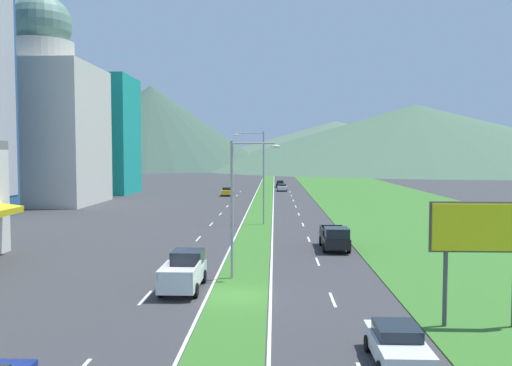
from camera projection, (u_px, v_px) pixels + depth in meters
The scene contains 37 objects.
ground_plane at pixel (239, 297), 28.45m from camera, with size 600.00×600.00×0.00m, color #38383A.
grass_median at pixel (263, 200), 88.32m from camera, with size 3.20×240.00×0.06m, color #387028.
grass_verge_right at pixel (385, 200), 87.57m from camera, with size 24.00×240.00×0.06m, color #387028.
lane_dash_left_2 at pixel (145, 298), 28.34m from camera, with size 0.16×2.80×0.01m, color silver.
lane_dash_left_3 at pixel (179, 261), 38.16m from camera, with size 0.16×2.80×0.01m, color silver.
lane_dash_left_4 at pixel (198, 239), 47.99m from camera, with size 0.16×2.80×0.01m, color silver.
lane_dash_left_5 at pixel (211, 224), 57.82m from camera, with size 0.16×2.80×0.01m, color silver.
lane_dash_left_6 at pixel (220, 214), 67.64m from camera, with size 0.16×2.80×0.01m, color silver.
lane_dash_left_7 at pixel (227, 206), 77.47m from camera, with size 0.16×2.80×0.01m, color silver.
lane_dash_left_8 at pixel (233, 200), 87.30m from camera, with size 0.16×2.80×0.01m, color silver.
lane_dash_left_9 at pixel (237, 196), 97.12m from camera, with size 0.16×2.80×0.01m, color silver.
lane_dash_left_10 at pixel (240, 192), 106.95m from camera, with size 0.16×2.80×0.01m, color silver.
lane_dash_right_2 at pixel (333, 300), 27.97m from camera, with size 0.16×2.80×0.01m, color silver.
lane_dash_right_3 at pixel (318, 262), 37.80m from camera, with size 0.16×2.80×0.01m, color silver.
lane_dash_right_4 at pixel (309, 239), 47.62m from camera, with size 0.16×2.80×0.01m, color silver.
lane_dash_right_5 at pixel (303, 225), 57.45m from camera, with size 0.16×2.80×0.01m, color silver.
lane_dash_right_6 at pixel (299, 214), 67.28m from camera, with size 0.16×2.80×0.01m, color silver.
lane_dash_right_7 at pixel (296, 206), 77.10m from camera, with size 0.16×2.80×0.01m, color silver.
lane_dash_right_8 at pixel (293, 200), 86.93m from camera, with size 0.16×2.80×0.01m, color silver.
lane_dash_right_9 at pixel (291, 196), 96.76m from camera, with size 0.16×2.80×0.01m, color silver.
lane_dash_right_10 at pixel (290, 192), 106.58m from camera, with size 0.16×2.80×0.01m, color silver.
edge_line_median_left at pixel (253, 200), 88.38m from camera, with size 0.16×240.00×0.01m, color silver.
edge_line_median_right at pixel (273, 200), 88.25m from camera, with size 0.16×240.00×0.01m, color silver.
domed_building at pixel (44, 119), 80.71m from camera, with size 16.14×16.14×32.28m.
midrise_colored at pixel (101, 135), 101.89m from camera, with size 12.80×12.80×22.84m, color teal.
hill_far_left at pixel (151, 127), 262.38m from camera, with size 122.29×122.29×42.18m, color #3D5647.
hill_far_center at pixel (335, 144), 303.46m from camera, with size 193.74×193.74×26.78m, color #516B56.
hill_far_right at pixel (415, 137), 265.99m from camera, with size 228.71×228.71×32.89m, color #47664C.
street_lamp_near at pixel (238, 199), 32.28m from camera, with size 3.07×0.33×8.66m.
street_lamp_mid at pixel (260, 172), 56.99m from camera, with size 3.36×0.28×10.28m.
billboard_roadside at pixel (481, 234), 23.19m from camera, with size 4.59×0.28×5.74m.
car_1 at pixel (280, 184), 121.54m from camera, with size 1.92×4.29×1.58m.
car_2 at pixel (282, 187), 108.84m from camera, with size 2.03×4.18×1.49m.
car_3 at pixel (397, 344), 19.35m from camera, with size 1.96×4.13×1.47m.
car_4 at pixel (227, 191), 96.79m from camera, with size 2.04×4.66×1.62m.
pickup_truck_0 at pixel (184, 272), 30.31m from camera, with size 2.18×5.40×2.00m.
pickup_truck_1 at pixel (335, 238), 42.37m from camera, with size 2.18×5.40×2.00m.
Camera 1 is at (1.96, -28.00, 7.88)m, focal length 36.44 mm.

